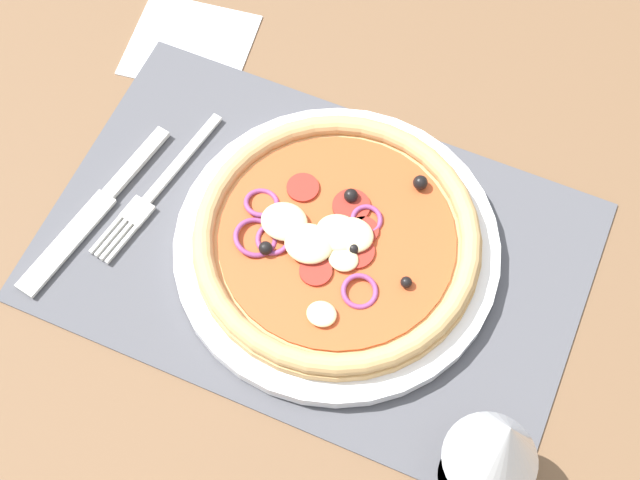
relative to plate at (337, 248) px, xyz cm
name	(u,v)px	position (x,y,z in cm)	size (l,w,h in cm)	color
ground_plane	(314,257)	(1.90, 0.66, -2.29)	(190.00, 140.00, 2.40)	brown
placemat	(314,251)	(1.90, 0.66, -0.89)	(47.57, 30.75, 0.40)	#4C4C51
plate	(337,248)	(0.00, 0.00, 0.00)	(28.90, 28.90, 1.38)	white
pizza	(336,239)	(0.08, 0.04, 1.79)	(25.34, 25.34, 2.63)	tan
fork	(153,193)	(17.76, 1.27, -0.47)	(4.66, 17.98, 0.44)	silver
knife	(95,210)	(21.78, 4.97, -0.43)	(5.21, 19.97, 0.62)	silver
wine_glass	(498,446)	(-18.12, 13.97, 9.01)	(7.20, 7.20, 14.90)	silver
napkin	(190,44)	(22.61, -15.60, -0.91)	(12.00, 10.80, 0.36)	white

